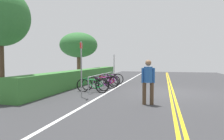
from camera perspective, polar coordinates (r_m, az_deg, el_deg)
ground_plane at (r=10.51m, az=16.96°, el=-6.37°), size 37.16×12.97×0.05m
centre_line_yellow_inner at (r=10.51m, az=17.40°, el=-6.22°), size 33.45×0.10×0.00m
centre_line_yellow_outer at (r=10.50m, az=16.52°, el=-6.22°), size 33.45×0.10×0.00m
bike_lane_stripe_white at (r=10.85m, az=-0.01°, el=-5.81°), size 33.45×0.12×0.00m
bike_rack at (r=11.72m, az=-2.81°, el=-2.15°), size 4.61×0.05×0.83m
bicycle_0 at (r=10.11m, az=-5.74°, el=-4.50°), size 0.46×1.77×0.74m
bicycle_1 at (r=10.74m, az=-4.93°, el=-4.20°), size 0.46×1.65×0.69m
bicycle_2 at (r=11.38m, az=-2.76°, el=-3.64°), size 0.68×1.71×0.75m
bicycle_3 at (r=12.12m, az=-1.58°, el=-3.40°), size 0.46×1.62×0.69m
bicycle_4 at (r=12.72m, az=-1.17°, el=-3.07°), size 0.46×1.64×0.70m
bicycle_5 at (r=13.49m, az=-0.20°, el=-2.60°), size 0.46×1.70×0.77m
pedestrian at (r=7.30m, az=10.49°, el=-2.59°), size 0.32×0.48×1.65m
sign_post_near at (r=8.65m, az=-8.93°, el=1.70°), size 0.36×0.10×2.46m
sign_post_far at (r=14.47m, az=0.61°, el=1.33°), size 0.36×0.06×2.07m
hedge_backdrop at (r=13.79m, az=-8.40°, el=-1.93°), size 13.56×0.83×1.00m
tree_near_left at (r=9.97m, az=-29.83°, el=13.25°), size 2.49×2.49×4.78m
tree_mid at (r=18.35m, az=-9.69°, el=7.13°), size 3.44×3.44×4.18m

